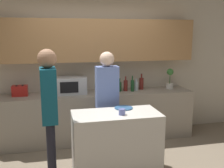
{
  "coord_description": "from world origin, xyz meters",
  "views": [
    {
      "loc": [
        -0.73,
        -3.2,
        1.95
      ],
      "look_at": [
        0.07,
        0.34,
        1.25
      ],
      "focal_mm": 42.0,
      "sensor_mm": 36.0,
      "label": 1
    }
  ],
  "objects": [
    {
      "name": "back_wall",
      "position": [
        0.0,
        1.66,
        1.54
      ],
      "size": [
        6.4,
        0.4,
        2.7
      ],
      "color": "beige",
      "rests_on": "ground_plane"
    },
    {
      "name": "bottle_4",
      "position": [
        0.78,
        1.43,
        0.98
      ],
      "size": [
        0.08,
        0.08,
        0.23
      ],
      "color": "silver",
      "rests_on": "back_counter"
    },
    {
      "name": "toaster",
      "position": [
        -1.31,
        1.45,
        0.98
      ],
      "size": [
        0.26,
        0.16,
        0.18
      ],
      "color": "#B21E19",
      "rests_on": "back_counter"
    },
    {
      "name": "potted_plant",
      "position": [
        1.48,
        1.45,
        1.09
      ],
      "size": [
        0.14,
        0.14,
        0.39
      ],
      "color": "silver",
      "rests_on": "back_counter"
    },
    {
      "name": "back_counter",
      "position": [
        0.0,
        1.39,
        0.44
      ],
      "size": [
        3.6,
        0.62,
        0.89
      ],
      "color": "gray",
      "rests_on": "ground_plane"
    },
    {
      "name": "plate_on_island",
      "position": [
        0.22,
        0.28,
        0.9
      ],
      "size": [
        0.26,
        0.26,
        0.01
      ],
      "color": "#2D5684",
      "rests_on": "kitchen_island"
    },
    {
      "name": "cup_0",
      "position": [
        0.13,
        -0.0,
        0.94
      ],
      "size": [
        0.09,
        0.09,
        0.08
      ],
      "color": "#626DB6",
      "rests_on": "kitchen_island"
    },
    {
      "name": "bottle_0",
      "position": [
        0.35,
        1.37,
        0.98
      ],
      "size": [
        0.08,
        0.08,
        0.25
      ],
      "color": "#472814",
      "rests_on": "back_counter"
    },
    {
      "name": "person_left",
      "position": [
        -0.8,
        0.05,
        1.06
      ],
      "size": [
        0.23,
        0.35,
        1.77
      ],
      "rotation": [
        0.0,
        0.0,
        -1.52
      ],
      "color": "black",
      "rests_on": "ground_plane"
    },
    {
      "name": "bottle_1",
      "position": [
        0.46,
        1.43,
        0.98
      ],
      "size": [
        0.07,
        0.07,
        0.24
      ],
      "color": "#194723",
      "rests_on": "back_counter"
    },
    {
      "name": "kitchen_island",
      "position": [
        0.07,
        0.09,
        0.45
      ],
      "size": [
        1.18,
        0.58,
        0.9
      ],
      "color": "beige",
      "rests_on": "ground_plane"
    },
    {
      "name": "bottle_5",
      "position": [
        0.91,
        1.51,
        1.0
      ],
      "size": [
        0.08,
        0.08,
        0.3
      ],
      "color": "maroon",
      "rests_on": "back_counter"
    },
    {
      "name": "bottle_3",
      "position": [
        0.69,
        1.38,
        1.0
      ],
      "size": [
        0.07,
        0.07,
        0.29
      ],
      "color": "#194723",
      "rests_on": "back_counter"
    },
    {
      "name": "microwave",
      "position": [
        -0.43,
        1.45,
        1.04
      ],
      "size": [
        0.52,
        0.39,
        0.3
      ],
      "color": "#B7BABC",
      "rests_on": "back_counter"
    },
    {
      "name": "bottle_2",
      "position": [
        0.57,
        1.43,
        0.99
      ],
      "size": [
        0.08,
        0.08,
        0.28
      ],
      "color": "maroon",
      "rests_on": "back_counter"
    },
    {
      "name": "person_center",
      "position": [
        0.06,
        0.64,
        1.0
      ],
      "size": [
        0.34,
        0.22,
        1.68
      ],
      "rotation": [
        0.0,
        0.0,
        -3.12
      ],
      "color": "black",
      "rests_on": "ground_plane"
    }
  ]
}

